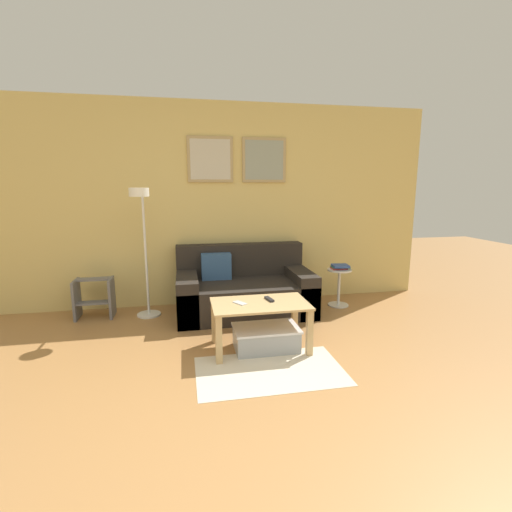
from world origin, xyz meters
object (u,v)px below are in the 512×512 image
Objects in this scene: coffee_table at (260,312)px; storage_bin at (266,338)px; side_table at (339,284)px; remote_control at (269,299)px; cell_phone at (240,303)px; step_stool at (94,297)px; floor_lamp at (143,234)px; couch at (244,290)px; book_stack at (340,267)px.

coffee_table is 0.26m from storage_bin.
side_table is 1.54m from remote_control.
cell_phone is (-0.19, 0.02, 0.10)m from coffee_table.
cell_phone is at bearing -37.70° from step_stool.
floor_lamp reaches higher than side_table.
couch is 3.34× the size of side_table.
book_stack is at bearing 40.20° from coffee_table.
coffee_table is at bearing 156.42° from storage_bin.
coffee_table is 1.67m from book_stack.
side_table is (1.24, -0.01, 0.02)m from couch.
storage_bin is 1.68m from book_stack.
coffee_table is at bearing -160.31° from remote_control.
remote_control is at bearing -23.68° from cell_phone.
book_stack reaches higher than storage_bin.
remote_control is 0.33× the size of step_stool.
couch is at bearing 46.83° from cell_phone.
book_stack is at bearing -0.04° from couch.
coffee_table is 0.60× the size of floor_lamp.
floor_lamp reaches higher than step_stool.
step_stool is (-0.61, 0.24, -0.76)m from floor_lamp.
cell_phone reaches higher than step_stool.
remote_control is at bearing -36.56° from floor_lamp.
floor_lamp is at bearing 139.12° from coffee_table.
couch is 1.09m from cell_phone.
cell_phone is at bearing 177.15° from remote_control.
step_stool is at bearing 158.31° from floor_lamp.
side_table is at bearing 40.13° from coffee_table.
couch is 1.08m from coffee_table.
cell_phone is (-0.24, 0.04, 0.35)m from storage_bin.
couch reaches higher than cell_phone.
storage_bin is 1.27× the size of side_table.
storage_bin is at bearing -88.14° from couch.
coffee_table is 6.00× the size of remote_control.
book_stack is 1.54m from remote_control.
coffee_table is 1.96× the size of step_stool.
storage_bin is 0.42m from cell_phone.
remote_control is at bearing -139.16° from side_table.
storage_bin is 2.17m from step_stool.
storage_bin is 4.09× the size of remote_control.
couch is at bearing 83.51° from remote_control.
step_stool is (-1.83, 1.15, -0.22)m from remote_control.
cell_phone is at bearing 174.25° from coffee_table.
coffee_table is 2.11m from step_stool.
step_stool is at bearing 145.31° from storage_bin.
side_table is 1.05× the size of step_stool.
side_table reaches higher than storage_bin.
storage_bin is at bearing -40.23° from floor_lamp.
coffee_table is at bearing -37.87° from cell_phone.
couch reaches higher than side_table.
remote_control reaches higher than storage_bin.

